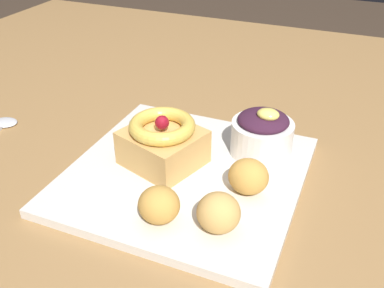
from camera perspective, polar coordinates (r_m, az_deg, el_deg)
name	(u,v)px	position (r m, az deg, el deg)	size (l,w,h in m)	color
dining_table	(209,150)	(0.79, 2.26, -0.76)	(1.39, 0.97, 0.73)	olive
front_plate	(186,174)	(0.56, -0.79, -3.95)	(0.29, 0.29, 0.01)	silver
cake_slice	(163,142)	(0.56, -3.82, 0.30)	(0.11, 0.11, 0.07)	tan
berry_ramekin	(262,134)	(0.58, 9.13, 1.36)	(0.08, 0.08, 0.07)	white
fritter_front	(159,205)	(0.47, -4.31, -7.91)	(0.05, 0.04, 0.04)	gold
fritter_middle	(248,176)	(0.51, 7.36, -4.21)	(0.05, 0.04, 0.04)	gold
fritter_back	(219,213)	(0.46, 3.48, -8.92)	(0.05, 0.05, 0.04)	tan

